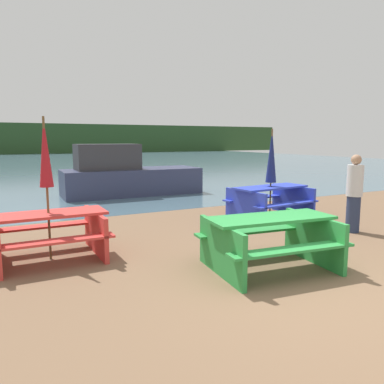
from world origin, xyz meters
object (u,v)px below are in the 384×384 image
object	(u,v)px
picnic_table_green	(270,237)
umbrella_navy	(271,156)
picnic_table_red	(49,231)
picnic_table_blue	(270,199)
person	(354,194)
umbrella_crimson	(45,154)
boat	(127,176)

from	to	relation	value
picnic_table_green	umbrella_navy	size ratio (longest dim) A/B	0.93
picnic_table_red	picnic_table_blue	bearing A→B (deg)	10.81
picnic_table_red	umbrella_navy	world-z (taller)	umbrella_navy
person	umbrella_crimson	bearing A→B (deg)	170.43
person	umbrella_navy	bearing A→B (deg)	105.82
umbrella_navy	person	size ratio (longest dim) A/B	1.35
picnic_table_red	picnic_table_green	bearing A→B (deg)	-34.37
picnic_table_blue	person	bearing A→B (deg)	-74.18
picnic_table_green	umbrella_crimson	bearing A→B (deg)	145.63
boat	person	bearing A→B (deg)	-69.59
picnic_table_red	umbrella_navy	distance (m)	5.42
picnic_table_blue	umbrella_crimson	bearing A→B (deg)	-169.19
picnic_table_red	picnic_table_blue	distance (m)	5.32
boat	picnic_table_red	bearing A→B (deg)	-116.30
picnic_table_blue	umbrella_navy	world-z (taller)	umbrella_navy
picnic_table_green	person	distance (m)	3.12
picnic_table_blue	boat	xyz separation A→B (m)	(-1.99, 5.27, 0.18)
umbrella_navy	boat	distance (m)	5.70
boat	picnic_table_green	bearing A→B (deg)	-91.73
picnic_table_red	boat	size ratio (longest dim) A/B	0.37
umbrella_navy	person	world-z (taller)	umbrella_navy
umbrella_crimson	boat	size ratio (longest dim) A/B	0.48
picnic_table_red	umbrella_navy	xyz separation A→B (m)	(5.23, 1.00, 1.04)
picnic_table_blue	boat	bearing A→B (deg)	110.72
umbrella_navy	person	xyz separation A→B (m)	(0.56, -1.97, -0.69)
umbrella_navy	boat	xyz separation A→B (m)	(-1.99, 5.27, -0.85)
person	picnic_table_red	bearing A→B (deg)	170.43
umbrella_crimson	umbrella_navy	world-z (taller)	umbrella_crimson
picnic_table_green	boat	distance (m)	8.23
picnic_table_green	picnic_table_red	bearing A→B (deg)	145.63
picnic_table_green	umbrella_navy	xyz separation A→B (m)	(2.38, 2.94, 1.02)
picnic_table_red	umbrella_navy	bearing A→B (deg)	10.81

